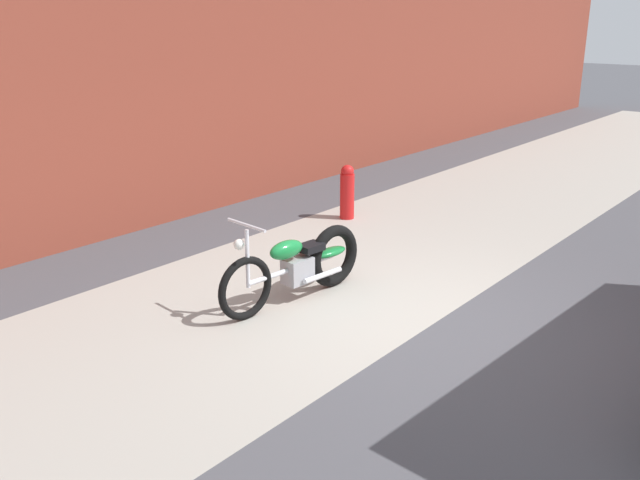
# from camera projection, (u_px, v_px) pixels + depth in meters

# --- Properties ---
(ground_plane) EXTENTS (80.00, 80.00, 0.00)m
(ground_plane) POSITION_uv_depth(u_px,v_px,m) (433.00, 324.00, 6.96)
(ground_plane) COLOR #47474C
(sidewalk_slab) EXTENTS (36.00, 3.50, 0.01)m
(sidewalk_slab) POSITION_uv_depth(u_px,v_px,m) (303.00, 283.00, 8.01)
(sidewalk_slab) COLOR #9E998E
(sidewalk_slab) RESTS_ON ground
(brick_building_wall) EXTENTS (36.00, 0.50, 5.20)m
(brick_building_wall) POSITION_uv_depth(u_px,v_px,m) (110.00, 46.00, 9.27)
(brick_building_wall) COLOR brown
(brick_building_wall) RESTS_ON ground
(motorcycle_green) EXTENTS (2.01, 0.59, 1.03)m
(motorcycle_green) POSITION_uv_depth(u_px,v_px,m) (303.00, 264.00, 7.50)
(motorcycle_green) COLOR black
(motorcycle_green) RESTS_ON ground
(fire_hydrant) EXTENTS (0.22, 0.22, 0.84)m
(fire_hydrant) POSITION_uv_depth(u_px,v_px,m) (347.00, 192.00, 10.44)
(fire_hydrant) COLOR red
(fire_hydrant) RESTS_ON ground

